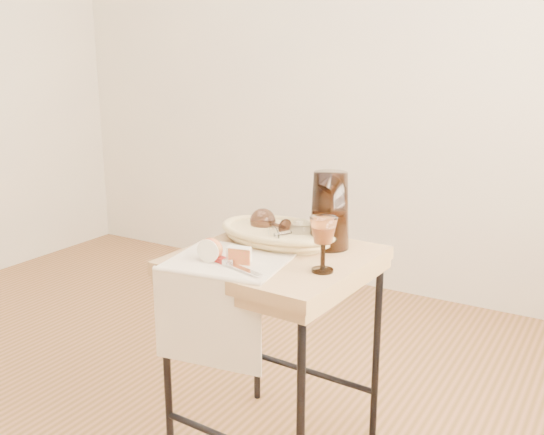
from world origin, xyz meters
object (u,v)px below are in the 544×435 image
Objects in this scene: bread_basket at (278,235)px; goblet_lying_a at (272,224)px; wine_goblet at (323,244)px; table_knife at (229,262)px; tea_towel at (230,260)px; goblet_lying_b at (290,232)px; pitcher at (330,210)px; side_table at (275,357)px; apple_half at (211,249)px.

goblet_lying_a is (-0.03, 0.02, 0.03)m from bread_basket.
wine_goblet is 0.27m from table_knife.
wine_goblet is (0.28, 0.06, 0.08)m from tea_towel.
bread_basket is at bearing 73.54° from tea_towel.
goblet_lying_b is 0.43× the size of pitcher.
side_table is at bearing 160.32° from wine_goblet.
wine_goblet reaches higher than goblet_lying_a.
pitcher reaches higher than tea_towel.
bread_basket is at bearing 168.83° from goblet_lying_a.
goblet_lying_b reaches higher than apple_half.
tea_towel is at bearing -168.26° from wine_goblet.
tea_towel is at bearing 140.90° from table_knife.
bread_basket is 0.28m from apple_half.
table_knife is (0.07, -0.01, -0.02)m from apple_half.
wine_goblet is at bearing -102.75° from goblet_lying_b.
tea_towel is 0.92× the size of bread_basket.
pitcher is at bearing -157.56° from goblet_lying_a.
tea_towel is 2.74× the size of goblet_lying_b.
bread_basket is at bearing 144.77° from wine_goblet.
pitcher is (0.19, 0.02, 0.07)m from goblet_lying_a.
goblet_lying_a reaches higher than apple_half.
pitcher is at bearing 80.28° from table_knife.
pitcher is (0.11, 0.06, 0.07)m from goblet_lying_b.
pitcher is (0.11, 0.14, 0.47)m from side_table.
bread_basket is at bearing 107.24° from table_knife.
table_knife is (0.03, -0.30, -0.04)m from goblet_lying_a.
pitcher is 0.37m from table_knife.
side_table is 0.39m from bread_basket.
goblet_lying_b is at bearing -133.68° from pitcher.
bread_basket is at bearing 115.92° from side_table.
wine_goblet reaches higher than apple_half.
wine_goblet is at bearing -19.68° from side_table.
apple_half is 0.31× the size of table_knife.
apple_half is (-0.23, -0.31, -0.08)m from pitcher.
wine_goblet reaches higher than goblet_lying_b.
pitcher is at bearing 45.79° from tea_towel.
goblet_lying_b is at bearing 87.42° from side_table.
table_knife reaches higher than side_table.
pitcher reaches higher than goblet_lying_a.
side_table is 9.30× the size of apple_half.
wine_goblet is at bearing -52.16° from pitcher.
tea_towel reaches higher than side_table.
side_table is at bearing 48.58° from tea_towel.
goblet_lying_a is at bearing 81.52° from tea_towel.
tea_towel is 1.18× the size of pitcher.
pitcher is 1.16× the size of table_knife.
goblet_lying_a is 0.50× the size of pitcher.
bread_basket is 0.28m from table_knife.
goblet_lying_b is 0.76× the size of wine_goblet.
bread_basket is (-0.05, 0.10, 0.37)m from side_table.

